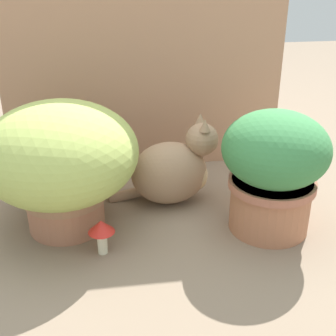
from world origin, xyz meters
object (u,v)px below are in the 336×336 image
Objects in this scene: leafy_planter at (274,167)px; mushroom_ornament_pink at (69,201)px; grass_planter at (61,159)px; mushroom_ornament_red at (101,230)px; cat at (174,170)px.

mushroom_ornament_pink is at bearing 176.32° from leafy_planter.
grass_planter is 4.31× the size of mushroom_ornament_red.
cat is (-0.27, 0.21, -0.09)m from leafy_planter.
grass_planter is at bearing 170.85° from leafy_planter.
grass_planter is 1.24× the size of cat.
mushroom_ornament_pink is at bearing -74.99° from grass_planter.
leafy_planter is 0.54m from mushroom_ornament_red.
leafy_planter is at bearing 6.73° from mushroom_ornament_red.
leafy_planter is 1.01× the size of cat.
grass_planter is at bearing 123.74° from mushroom_ornament_red.
mushroom_ornament_pink is at bearing 132.40° from mushroom_ornament_red.
leafy_planter is 3.52× the size of mushroom_ornament_red.
leafy_planter is (0.63, -0.10, -0.02)m from grass_planter.
cat reaches higher than mushroom_ornament_red.
leafy_planter is at bearing -37.88° from cat.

